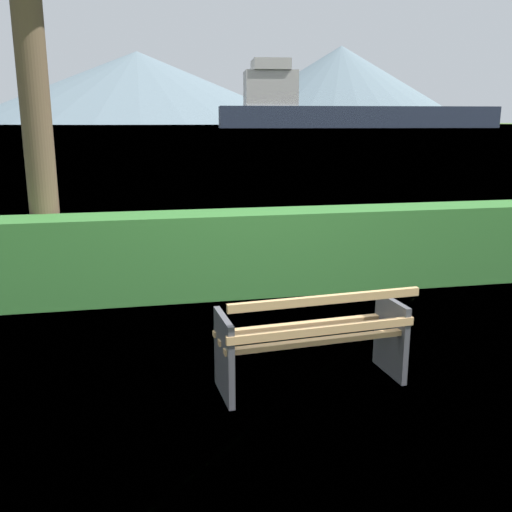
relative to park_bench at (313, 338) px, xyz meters
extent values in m
plane|color=#567A38|center=(0.00, 0.06, -0.42)|extent=(1400.00, 1400.00, 0.00)
plane|color=slate|center=(0.00, 306.63, -0.42)|extent=(620.00, 620.00, 0.00)
cube|color=tan|center=(0.01, -0.13, 0.03)|extent=(1.56, 0.19, 0.04)
cube|color=tan|center=(0.00, 0.06, 0.03)|extent=(1.56, 0.19, 0.04)
cube|color=tan|center=(-0.02, 0.25, 0.03)|extent=(1.56, 0.19, 0.04)
cube|color=tan|center=(0.02, -0.21, 0.15)|extent=(1.56, 0.17, 0.06)
cube|color=tan|center=(0.02, -0.25, 0.41)|extent=(1.56, 0.17, 0.06)
cube|color=#4C4C51|center=(-0.74, -0.02, -0.08)|extent=(0.09, 0.51, 0.68)
cube|color=#4C4C51|center=(0.73, 0.10, -0.08)|extent=(0.09, 0.51, 0.68)
cube|color=#387A33|center=(0.00, 2.72, 0.10)|extent=(12.92, 0.66, 1.05)
cylinder|color=brown|center=(-2.52, 3.21, 1.86)|extent=(0.36, 0.36, 4.56)
cube|color=#2D384C|center=(72.13, 181.12, 3.10)|extent=(95.34, 22.62, 7.04)
cube|color=silver|center=(42.04, 184.07, 12.25)|extent=(18.11, 13.72, 11.27)
cube|color=silver|center=(42.04, 184.07, 19.65)|extent=(13.16, 14.56, 3.52)
cone|color=slate|center=(0.00, 539.30, 31.43)|extent=(314.66, 314.66, 63.71)
cone|color=slate|center=(218.17, 606.15, 40.58)|extent=(277.03, 277.03, 81.99)
camera|label=1|loc=(-1.32, -4.11, 1.73)|focal=39.32mm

